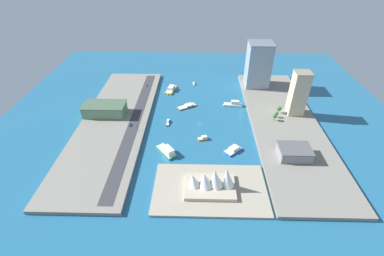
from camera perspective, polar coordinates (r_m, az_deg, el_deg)
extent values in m
plane|color=#23668E|center=(291.53, 1.50, 0.92)|extent=(440.00, 440.00, 0.00)
cube|color=gray|center=(304.78, 18.76, 0.90)|extent=(70.00, 240.00, 3.49)
cube|color=gray|center=(303.81, -15.81, 1.39)|extent=(70.00, 240.00, 3.49)
cube|color=#A89E89|center=(220.31, 3.76, -12.60)|extent=(88.89, 53.86, 2.00)
cube|color=#38383D|center=(297.13, -11.80, 1.65)|extent=(11.57, 228.00, 0.15)
cube|color=white|center=(374.55, 0.41, 9.27)|extent=(3.50, 8.44, 1.24)
cone|color=white|center=(370.58, 0.48, 8.97)|extent=(1.24, 1.24, 1.12)
cube|color=white|center=(374.51, 0.40, 9.47)|extent=(2.43, 3.21, 1.16)
cube|color=beige|center=(374.25, 0.41, 9.36)|extent=(3.36, 8.10, 0.10)
cylinder|color=silver|center=(371.43, 0.42, 10.13)|extent=(0.24, 0.24, 11.57)
cube|color=orange|center=(268.37, 2.28, -2.28)|extent=(10.14, 6.74, 1.86)
cone|color=orange|center=(267.34, 1.21, -2.42)|extent=(2.02, 2.02, 1.67)
cube|color=white|center=(267.48, 2.59, -1.90)|extent=(5.72, 4.66, 2.08)
cube|color=beige|center=(267.77, 2.29, -2.11)|extent=(9.74, 6.47, 0.10)
cube|color=silver|center=(326.16, 8.55, 4.80)|extent=(21.49, 8.49, 2.58)
cone|color=silver|center=(325.69, 6.58, 4.93)|extent=(2.50, 2.50, 2.32)
cube|color=white|center=(324.58, 9.03, 5.30)|extent=(9.38, 5.32, 4.41)
cube|color=beige|center=(325.49, 8.57, 5.00)|extent=(20.63, 8.15, 0.10)
cube|color=blue|center=(257.10, 8.57, -4.68)|extent=(18.60, 18.08, 1.73)
cone|color=blue|center=(251.72, 7.20, -5.55)|extent=(2.20, 2.20, 1.56)
cube|color=white|center=(256.43, 8.78, -4.19)|extent=(10.30, 10.19, 2.64)
cube|color=beige|center=(256.52, 8.59, -4.52)|extent=(17.86, 17.35, 0.10)
cube|color=#1E284C|center=(293.02, -5.06, 1.11)|extent=(3.17, 12.38, 1.20)
cone|color=#1E284C|center=(287.68, -5.18, 0.39)|extent=(1.08, 1.08, 1.08)
cube|color=white|center=(293.69, -5.04, 1.53)|extent=(2.21, 4.97, 1.63)
cube|color=beige|center=(292.66, -5.07, 1.22)|extent=(3.05, 11.88, 0.10)
cube|color=#2D8C4C|center=(253.97, -5.42, -4.91)|extent=(21.39, 23.72, 2.17)
cone|color=#2D8C4C|center=(262.32, -6.87, -3.52)|extent=(2.75, 2.75, 1.95)
cube|color=white|center=(249.13, -5.00, -4.70)|extent=(12.48, 13.30, 5.25)
cube|color=beige|center=(253.25, -5.43, -4.71)|extent=(20.54, 22.77, 0.10)
cube|color=brown|center=(320.60, -1.10, 4.52)|extent=(23.55, 18.59, 1.38)
cone|color=brown|center=(315.86, -2.97, 3.97)|extent=(1.71, 1.71, 1.24)
cube|color=white|center=(320.94, -0.70, 4.86)|extent=(10.77, 10.06, 1.57)
cube|color=beige|center=(320.22, -1.10, 4.63)|extent=(22.61, 17.85, 0.10)
cube|color=yellow|center=(357.61, -4.43, 7.94)|extent=(14.23, 25.39, 2.32)
cone|color=yellow|center=(347.13, -5.11, 7.02)|extent=(2.53, 2.53, 2.09)
cube|color=white|center=(357.38, -4.38, 8.45)|extent=(9.11, 12.36, 3.56)
cube|color=beige|center=(357.07, -4.44, 8.11)|extent=(13.66, 24.37, 0.10)
cube|color=#C6B793|center=(312.69, 21.39, 6.70)|extent=(16.24, 15.36, 47.67)
cube|color=gray|center=(302.92, 22.36, 10.71)|extent=(16.89, 15.98, 0.80)
cube|color=slate|center=(313.30, -17.81, 3.74)|extent=(43.95, 23.14, 11.63)
cube|color=#47624A|center=(310.28, -18.01, 4.72)|extent=(45.71, 24.07, 0.80)
cube|color=gray|center=(257.32, 20.63, -4.83)|extent=(27.11, 20.37, 9.05)
cube|color=#59595C|center=(254.37, 20.85, -3.97)|extent=(28.20, 21.19, 0.80)
cube|color=#8C9EB2|center=(363.35, 13.74, 12.70)|extent=(29.06, 27.35, 55.35)
cube|color=slate|center=(354.08, 14.39, 16.89)|extent=(30.22, 28.45, 0.80)
cylinder|color=black|center=(287.74, -12.76, 0.38)|extent=(0.27, 0.65, 0.64)
cylinder|color=black|center=(288.10, -13.08, 0.38)|extent=(0.27, 0.65, 0.64)
cylinder|color=black|center=(290.58, -12.64, 0.78)|extent=(0.27, 0.65, 0.64)
cylinder|color=black|center=(290.94, -12.95, 0.78)|extent=(0.27, 0.65, 0.64)
cube|color=blue|center=(289.19, -12.87, 0.63)|extent=(1.98, 5.09, 0.74)
cube|color=#262D38|center=(289.04, -12.87, 0.76)|extent=(1.70, 2.87, 0.52)
cylinder|color=black|center=(364.96, -9.51, 8.63)|extent=(0.26, 0.64, 0.64)
cylinder|color=black|center=(365.23, -9.75, 8.62)|extent=(0.26, 0.64, 0.64)
cylinder|color=black|center=(367.76, -9.44, 8.85)|extent=(0.26, 0.64, 0.64)
cylinder|color=black|center=(368.03, -9.68, 8.84)|extent=(0.26, 0.64, 0.64)
cube|color=#B7B7BC|center=(366.38, -9.60, 8.77)|extent=(1.78, 4.55, 0.75)
cube|color=#262D38|center=(366.31, -9.60, 8.88)|extent=(1.55, 2.55, 0.50)
cylinder|color=black|center=(278.19, -11.32, -0.16)|extent=(0.18, 0.18, 5.50)
cube|color=black|center=(276.37, -11.39, 0.39)|extent=(0.36, 0.36, 1.00)
sphere|color=red|center=(276.17, -11.40, 0.45)|extent=(0.24, 0.24, 0.24)
sphere|color=yellow|center=(276.37, -11.39, 0.39)|extent=(0.24, 0.24, 0.24)
sphere|color=green|center=(276.56, -11.38, 0.33)|extent=(0.24, 0.24, 0.24)
cube|color=#BCAD93|center=(218.47, 3.79, -12.16)|extent=(39.46, 27.37, 3.00)
cone|color=white|center=(211.61, 7.44, -10.14)|extent=(11.23, 8.80, 19.90)
cone|color=white|center=(211.74, 4.96, -10.39)|extent=(12.87, 10.75, 17.60)
cone|color=white|center=(212.87, 2.70, -10.78)|extent=(13.55, 12.09, 13.47)
cone|color=white|center=(213.13, 0.34, -10.84)|extent=(11.02, 8.93, 12.66)
cylinder|color=brown|center=(317.00, 17.66, 3.30)|extent=(0.50, 0.50, 3.60)
sphere|color=#2D7233|center=(315.02, 17.79, 3.92)|extent=(5.51, 5.51, 5.51)
cylinder|color=brown|center=(308.57, 17.15, 2.39)|extent=(0.50, 0.50, 2.76)
sphere|color=#2D7233|center=(307.04, 17.24, 2.86)|extent=(4.05, 4.05, 4.05)
cylinder|color=brown|center=(302.36, 16.84, 1.85)|extent=(0.50, 0.50, 3.83)
sphere|color=#2D7233|center=(300.40, 16.96, 2.45)|extent=(4.68, 4.68, 4.68)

